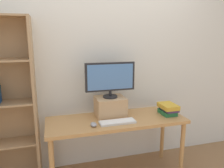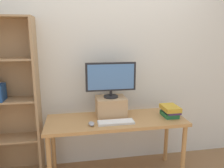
# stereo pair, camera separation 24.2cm
# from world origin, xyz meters

# --- Properties ---
(back_wall) EXTENTS (7.00, 0.08, 2.60)m
(back_wall) POSITION_xyz_m (0.00, 0.42, 1.30)
(back_wall) COLOR silver
(back_wall) RESTS_ON ground_plane
(desk) EXTENTS (1.56, 0.56, 0.73)m
(desk) POSITION_xyz_m (0.00, 0.00, 0.64)
(desk) COLOR #B7844C
(desk) RESTS_ON ground_plane
(bookshelf_unit) EXTENTS (0.60, 0.28, 1.85)m
(bookshelf_unit) POSITION_xyz_m (-1.17, 0.27, 0.94)
(bookshelf_unit) COLOR tan
(bookshelf_unit) RESTS_ON ground_plane
(riser_box) EXTENTS (0.34, 0.29, 0.22)m
(riser_box) POSITION_xyz_m (-0.04, 0.13, 0.84)
(riser_box) COLOR tan
(riser_box) RESTS_ON desk
(computer_monitor) EXTENTS (0.58, 0.17, 0.41)m
(computer_monitor) POSITION_xyz_m (-0.04, 0.13, 1.17)
(computer_monitor) COLOR black
(computer_monitor) RESTS_ON riser_box
(keyboard) EXTENTS (0.39, 0.13, 0.02)m
(keyboard) POSITION_xyz_m (-0.03, -0.12, 0.74)
(keyboard) COLOR silver
(keyboard) RESTS_ON desk
(computer_mouse) EXTENTS (0.06, 0.10, 0.04)m
(computer_mouse) POSITION_xyz_m (-0.29, -0.13, 0.75)
(computer_mouse) COLOR #99999E
(computer_mouse) RESTS_ON desk
(book_stack) EXTENTS (0.18, 0.24, 0.13)m
(book_stack) POSITION_xyz_m (0.63, -0.03, 0.80)
(book_stack) COLOR #236B38
(book_stack) RESTS_ON desk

